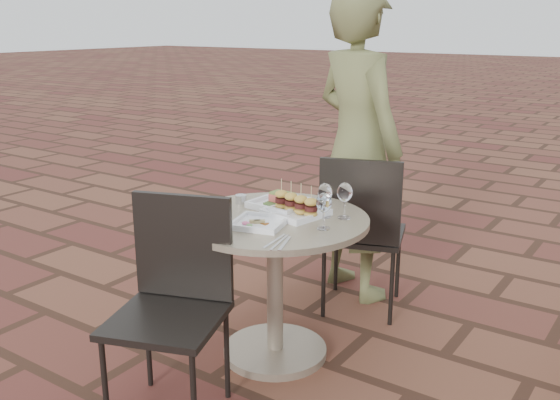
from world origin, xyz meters
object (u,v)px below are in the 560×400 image
Objects in this scene: chair_far at (362,223)px; plate_tuna at (259,223)px; cafe_table at (275,265)px; plate_salmon at (282,203)px; chair_near at (175,288)px; plate_sliders at (296,207)px; diner at (358,146)px.

chair_far is 0.83m from plate_tuna.
chair_far is (0.13, 0.65, 0.07)m from cafe_table.
plate_salmon reaches higher than plate_tuna.
chair_near is 0.77m from plate_salmon.
plate_sliders is at bearing 52.37° from cafe_table.
plate_tuna is at bearing -102.92° from plate_sliders.
diner is 6.21× the size of plate_sliders.
cafe_table is 0.32m from plate_salmon.
plate_sliders reaches higher than plate_tuna.
cafe_table is at bearing 59.80° from chair_near.
plate_tuna is (-0.05, -0.23, -0.03)m from plate_sliders.
plate_salmon is (-0.02, -0.77, -0.17)m from diner.
cafe_table is 1.03m from diner.
chair_far is 0.62m from plate_sliders.
chair_far reaches higher than plate_tuna.
cafe_table is at bearing 59.76° from chair_far.
chair_near reaches higher than cafe_table.
plate_salmon is (-0.07, 0.16, 0.27)m from cafe_table.
chair_far and chair_near have the same top height.
plate_tuna is at bearing -84.95° from cafe_table.
chair_far is 3.38× the size of plate_tuna.
chair_near is 0.72m from plate_sliders.
plate_tuna is (0.08, -0.31, -0.01)m from plate_salmon.
cafe_table is 3.04× the size of plate_sliders.
plate_salmon is at bearing 105.06° from plate_tuna.
cafe_table is at bearing -66.89° from plate_salmon.
plate_salmon is at bearing 48.74° from chair_far.
plate_tuna is (-0.12, -0.80, 0.19)m from chair_far.
chair_far is 0.57m from plate_salmon.
cafe_table is at bearing 95.05° from plate_tuna.
chair_far is 0.51× the size of diner.
chair_near reaches higher than plate_tuna.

